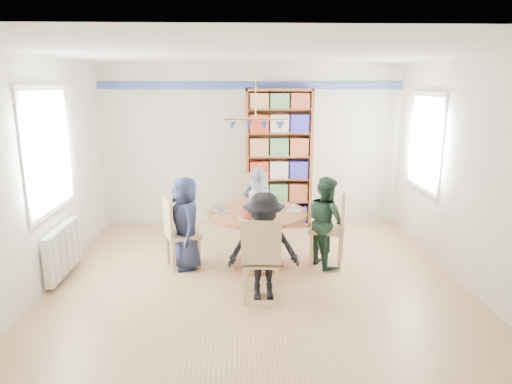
{
  "coord_description": "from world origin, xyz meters",
  "views": [
    {
      "loc": [
        -0.2,
        -5.16,
        2.37
      ],
      "look_at": [
        0.0,
        0.4,
        1.05
      ],
      "focal_mm": 32.0,
      "sensor_mm": 36.0,
      "label": 1
    }
  ],
  "objects_px": {
    "chair_right": "(334,224)",
    "person_near": "(264,247)",
    "person_far": "(257,206)",
    "chair_near": "(261,256)",
    "person_right": "(326,221)",
    "dining_table": "(258,226)",
    "chair_far": "(253,204)",
    "radiator": "(63,250)",
    "chair_left": "(177,230)",
    "bookshelf": "(279,160)",
    "person_left": "(186,223)"
  },
  "relations": [
    {
      "from": "chair_right",
      "to": "person_near",
      "type": "xyz_separation_m",
      "value": [
        -0.99,
        -0.97,
        0.05
      ]
    },
    {
      "from": "person_far",
      "to": "chair_near",
      "type": "bearing_deg",
      "value": 88.3
    },
    {
      "from": "chair_right",
      "to": "person_right",
      "type": "relative_size",
      "value": 0.86
    },
    {
      "from": "dining_table",
      "to": "person_near",
      "type": "relative_size",
      "value": 1.06
    },
    {
      "from": "chair_right",
      "to": "person_right",
      "type": "bearing_deg",
      "value": -171.49
    },
    {
      "from": "dining_table",
      "to": "chair_far",
      "type": "xyz_separation_m",
      "value": [
        -0.02,
        1.01,
        0.02
      ]
    },
    {
      "from": "person_right",
      "to": "chair_near",
      "type": "bearing_deg",
      "value": 118.52
    },
    {
      "from": "person_right",
      "to": "person_far",
      "type": "relative_size",
      "value": 1.02
    },
    {
      "from": "radiator",
      "to": "chair_left",
      "type": "distance_m",
      "value": 1.42
    },
    {
      "from": "chair_far",
      "to": "person_near",
      "type": "xyz_separation_m",
      "value": [
        0.06,
        -1.95,
        0.04
      ]
    },
    {
      "from": "dining_table",
      "to": "radiator",
      "type": "bearing_deg",
      "value": -173.97
    },
    {
      "from": "chair_right",
      "to": "person_right",
      "type": "height_order",
      "value": "person_right"
    },
    {
      "from": "chair_right",
      "to": "person_far",
      "type": "xyz_separation_m",
      "value": [
        -0.99,
        0.86,
        0.02
      ]
    },
    {
      "from": "person_far",
      "to": "dining_table",
      "type": "bearing_deg",
      "value": 87.3
    },
    {
      "from": "radiator",
      "to": "chair_left",
      "type": "height_order",
      "value": "chair_left"
    },
    {
      "from": "chair_near",
      "to": "person_near",
      "type": "bearing_deg",
      "value": 71.4
    },
    {
      "from": "person_right",
      "to": "dining_table",
      "type": "bearing_deg",
      "value": 69.83
    },
    {
      "from": "person_right",
      "to": "chair_right",
      "type": "bearing_deg",
      "value": -101.84
    },
    {
      "from": "bookshelf",
      "to": "chair_left",
      "type": "bearing_deg",
      "value": -129.48
    },
    {
      "from": "radiator",
      "to": "chair_near",
      "type": "xyz_separation_m",
      "value": [
        2.45,
        -0.77,
        0.18
      ]
    },
    {
      "from": "chair_near",
      "to": "dining_table",
      "type": "bearing_deg",
      "value": 90.17
    },
    {
      "from": "dining_table",
      "to": "person_near",
      "type": "distance_m",
      "value": 0.95
    },
    {
      "from": "person_far",
      "to": "bookshelf",
      "type": "xyz_separation_m",
      "value": [
        0.4,
        0.9,
        0.54
      ]
    },
    {
      "from": "chair_left",
      "to": "person_far",
      "type": "relative_size",
      "value": 0.78
    },
    {
      "from": "chair_near",
      "to": "radiator",
      "type": "bearing_deg",
      "value": 162.48
    },
    {
      "from": "radiator",
      "to": "chair_near",
      "type": "relative_size",
      "value": 1.03
    },
    {
      "from": "dining_table",
      "to": "person_left",
      "type": "relative_size",
      "value": 1.06
    },
    {
      "from": "chair_near",
      "to": "person_near",
      "type": "relative_size",
      "value": 0.79
    },
    {
      "from": "chair_near",
      "to": "person_near",
      "type": "height_order",
      "value": "person_near"
    },
    {
      "from": "person_right",
      "to": "person_far",
      "type": "xyz_separation_m",
      "value": [
        -0.88,
        0.88,
        -0.01
      ]
    },
    {
      "from": "chair_left",
      "to": "radiator",
      "type": "bearing_deg",
      "value": -169.87
    },
    {
      "from": "radiator",
      "to": "person_right",
      "type": "relative_size",
      "value": 0.83
    },
    {
      "from": "chair_right",
      "to": "person_near",
      "type": "distance_m",
      "value": 1.38
    },
    {
      "from": "chair_left",
      "to": "chair_right",
      "type": "height_order",
      "value": "chair_right"
    },
    {
      "from": "chair_right",
      "to": "bookshelf",
      "type": "xyz_separation_m",
      "value": [
        -0.6,
        1.76,
        0.56
      ]
    },
    {
      "from": "chair_left",
      "to": "chair_right",
      "type": "relative_size",
      "value": 0.9
    },
    {
      "from": "chair_left",
      "to": "chair_near",
      "type": "relative_size",
      "value": 0.96
    },
    {
      "from": "dining_table",
      "to": "person_far",
      "type": "bearing_deg",
      "value": 88.3
    },
    {
      "from": "person_near",
      "to": "person_left",
      "type": "bearing_deg",
      "value": 135.72
    },
    {
      "from": "person_near",
      "to": "bookshelf",
      "type": "xyz_separation_m",
      "value": [
        0.39,
        2.73,
        0.52
      ]
    },
    {
      "from": "chair_left",
      "to": "bookshelf",
      "type": "distance_m",
      "value": 2.41
    },
    {
      "from": "chair_right",
      "to": "chair_far",
      "type": "distance_m",
      "value": 1.44
    },
    {
      "from": "dining_table",
      "to": "chair_right",
      "type": "xyz_separation_m",
      "value": [
        1.02,
        0.02,
        0.01
      ]
    },
    {
      "from": "chair_near",
      "to": "bookshelf",
      "type": "height_order",
      "value": "bookshelf"
    },
    {
      "from": "person_far",
      "to": "person_near",
      "type": "distance_m",
      "value": 1.83
    },
    {
      "from": "chair_right",
      "to": "chair_far",
      "type": "bearing_deg",
      "value": 136.62
    },
    {
      "from": "chair_right",
      "to": "chair_near",
      "type": "bearing_deg",
      "value": -134.06
    },
    {
      "from": "person_left",
      "to": "person_right",
      "type": "xyz_separation_m",
      "value": [
        1.84,
        0.03,
        -0.01
      ]
    },
    {
      "from": "person_left",
      "to": "dining_table",
      "type": "bearing_deg",
      "value": 70.57
    },
    {
      "from": "chair_far",
      "to": "person_right",
      "type": "xyz_separation_m",
      "value": [
        0.93,
        -1.0,
        0.03
      ]
    }
  ]
}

